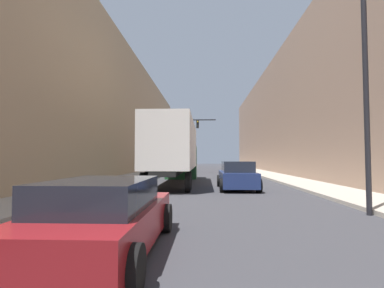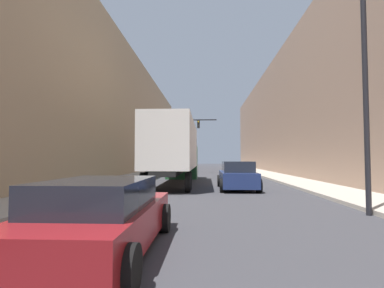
% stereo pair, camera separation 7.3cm
% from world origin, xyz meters
% --- Properties ---
extents(sidewalk_right, '(2.73, 80.00, 0.15)m').
position_xyz_m(sidewalk_right, '(6.49, 30.00, 0.07)').
color(sidewalk_right, '#B2A899').
rests_on(sidewalk_right, ground).
extents(sidewalk_left, '(2.73, 80.00, 0.15)m').
position_xyz_m(sidewalk_left, '(-6.49, 30.00, 0.07)').
color(sidewalk_left, '#B2A899').
rests_on(sidewalk_left, ground).
extents(building_right, '(6.00, 80.00, 13.13)m').
position_xyz_m(building_right, '(10.86, 30.00, 6.57)').
color(building_right, '#997A66').
rests_on(building_right, ground).
extents(building_left, '(6.00, 80.00, 13.58)m').
position_xyz_m(building_left, '(-10.86, 30.00, 6.79)').
color(building_left, tan).
rests_on(building_left, ground).
extents(semi_truck, '(2.56, 12.66, 4.02)m').
position_xyz_m(semi_truck, '(-1.93, 22.00, 2.28)').
color(semi_truck, silver).
rests_on(semi_truck, ground).
extents(sedan_car, '(2.04, 4.51, 1.33)m').
position_xyz_m(sedan_car, '(-1.75, 7.35, 0.64)').
color(sedan_car, maroon).
rests_on(sedan_car, ground).
extents(suv_car, '(2.07, 4.43, 1.54)m').
position_xyz_m(suv_car, '(1.83, 18.62, 0.74)').
color(suv_car, navy).
rests_on(suv_car, ground).
extents(traffic_signal_gantry, '(6.40, 0.35, 6.48)m').
position_xyz_m(traffic_signal_gantry, '(-3.49, 36.61, 4.49)').
color(traffic_signal_gantry, black).
rests_on(traffic_signal_gantry, ground).
extents(street_lamp, '(0.44, 0.44, 7.87)m').
position_xyz_m(street_lamp, '(4.97, 11.24, 4.95)').
color(street_lamp, black).
rests_on(street_lamp, ground).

